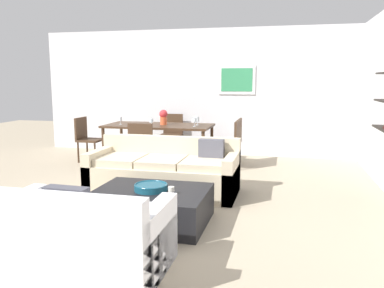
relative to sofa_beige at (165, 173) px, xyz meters
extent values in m
plane|color=tan|center=(0.10, -0.34, -0.29)|extent=(18.00, 18.00, 0.00)
cube|color=silver|center=(0.40, 3.19, 1.06)|extent=(8.40, 0.06, 2.70)
cube|color=white|center=(0.63, 3.15, 1.33)|extent=(0.78, 0.02, 0.61)
cube|color=#338C59|center=(0.63, 3.13, 1.33)|extent=(0.66, 0.01, 0.49)
cube|color=beige|center=(-0.01, -0.04, -0.08)|extent=(2.11, 0.90, 0.42)
cube|color=beige|center=(-0.01, 0.33, 0.31)|extent=(2.11, 0.16, 0.36)
cube|color=beige|center=(-0.99, -0.04, 0.01)|extent=(0.14, 0.90, 0.60)
cube|color=beige|center=(0.98, -0.04, 0.01)|extent=(0.14, 0.90, 0.60)
cube|color=beige|center=(-0.62, -0.08, 0.18)|extent=(0.59, 0.70, 0.10)
cube|color=beige|center=(-0.01, -0.08, 0.18)|extent=(0.59, 0.70, 0.10)
cube|color=beige|center=(0.60, -0.08, 0.18)|extent=(0.59, 0.70, 0.10)
cube|color=#4C4C56|center=(0.66, 0.15, 0.31)|extent=(0.36, 0.13, 0.36)
cube|color=white|center=(0.01, -2.42, -0.08)|extent=(1.47, 0.90, 0.42)
cube|color=white|center=(0.01, -2.79, 0.31)|extent=(1.47, 0.16, 0.36)
cube|color=white|center=(0.67, -2.42, 0.01)|extent=(0.14, 0.90, 0.60)
cube|color=white|center=(-0.66, -2.42, 0.01)|extent=(0.14, 0.90, 0.60)
cube|color=white|center=(0.30, -2.38, 0.18)|extent=(0.58, 0.70, 0.10)
cube|color=white|center=(-0.29, -2.38, 0.18)|extent=(0.58, 0.70, 0.10)
cube|color=#4C4C56|center=(0.01, -2.61, 0.31)|extent=(0.36, 0.13, 0.36)
cube|color=black|center=(0.22, -1.21, -0.10)|extent=(1.28, 1.00, 0.38)
cylinder|color=navy|center=(0.22, -1.22, 0.12)|extent=(0.38, 0.38, 0.07)
torus|color=navy|center=(0.22, -1.22, 0.15)|extent=(0.38, 0.38, 0.02)
cylinder|color=silver|center=(0.49, -1.31, 0.13)|extent=(0.07, 0.07, 0.08)
cube|color=#422D1E|center=(-0.74, 2.01, 0.44)|extent=(2.08, 0.98, 0.04)
cylinder|color=#422D1E|center=(-1.72, 1.58, 0.06)|extent=(0.06, 0.06, 0.71)
cylinder|color=#422D1E|center=(0.24, 1.58, 0.06)|extent=(0.06, 0.06, 0.71)
cylinder|color=#422D1E|center=(-1.72, 2.44, 0.06)|extent=(0.06, 0.06, 0.71)
cylinder|color=#422D1E|center=(0.24, 2.44, 0.06)|extent=(0.06, 0.06, 0.71)
cube|color=#422D1E|center=(-2.10, 1.79, 0.14)|extent=(0.44, 0.44, 0.04)
cube|color=#422D1E|center=(-2.30, 1.79, 0.37)|extent=(0.04, 0.44, 0.43)
cylinder|color=#422D1E|center=(-1.92, 1.61, -0.09)|extent=(0.04, 0.04, 0.41)
cylinder|color=#422D1E|center=(-1.92, 1.97, -0.09)|extent=(0.04, 0.04, 0.41)
cylinder|color=#422D1E|center=(-2.28, 1.61, -0.09)|extent=(0.04, 0.04, 0.41)
cylinder|color=#422D1E|center=(-2.28, 1.97, -0.09)|extent=(0.04, 0.04, 0.41)
cube|color=#422D1E|center=(0.62, 1.79, 0.14)|extent=(0.44, 0.44, 0.04)
cube|color=#422D1E|center=(0.82, 1.79, 0.37)|extent=(0.04, 0.44, 0.43)
cylinder|color=#422D1E|center=(0.44, 1.97, -0.09)|extent=(0.04, 0.04, 0.41)
cylinder|color=#422D1E|center=(0.44, 1.61, -0.09)|extent=(0.04, 0.04, 0.41)
cylinder|color=#422D1E|center=(0.80, 1.97, -0.09)|extent=(0.04, 0.04, 0.41)
cylinder|color=#422D1E|center=(0.80, 1.61, -0.09)|extent=(0.04, 0.04, 0.41)
cube|color=#422D1E|center=(-0.74, 1.20, 0.14)|extent=(0.44, 0.44, 0.04)
cube|color=#422D1E|center=(-0.74, 1.00, 0.37)|extent=(0.44, 0.04, 0.43)
cylinder|color=#422D1E|center=(-0.56, 1.38, -0.09)|extent=(0.04, 0.04, 0.41)
cylinder|color=#422D1E|center=(-0.92, 1.38, -0.09)|extent=(0.04, 0.04, 0.41)
cylinder|color=#422D1E|center=(-0.56, 1.02, -0.09)|extent=(0.04, 0.04, 0.41)
cylinder|color=#422D1E|center=(-0.92, 1.02, -0.09)|extent=(0.04, 0.04, 0.41)
cube|color=#422D1E|center=(-0.74, 2.82, 0.14)|extent=(0.44, 0.44, 0.04)
cube|color=#422D1E|center=(-0.74, 3.02, 0.37)|extent=(0.44, 0.04, 0.43)
cylinder|color=#422D1E|center=(-0.92, 2.64, -0.09)|extent=(0.04, 0.04, 0.41)
cylinder|color=#422D1E|center=(-0.56, 2.64, -0.09)|extent=(0.04, 0.04, 0.41)
cylinder|color=#422D1E|center=(-0.92, 3.00, -0.09)|extent=(0.04, 0.04, 0.41)
cylinder|color=#422D1E|center=(-0.56, 3.00, -0.09)|extent=(0.04, 0.04, 0.41)
cube|color=#422D1E|center=(0.62, 2.23, 0.14)|extent=(0.44, 0.44, 0.04)
cube|color=#422D1E|center=(0.82, 2.23, 0.37)|extent=(0.04, 0.44, 0.43)
cylinder|color=#422D1E|center=(0.44, 2.41, -0.09)|extent=(0.04, 0.04, 0.41)
cylinder|color=#422D1E|center=(0.44, 2.05, -0.09)|extent=(0.04, 0.04, 0.41)
cylinder|color=#422D1E|center=(0.80, 2.41, -0.09)|extent=(0.04, 0.04, 0.41)
cylinder|color=#422D1E|center=(0.80, 2.05, -0.09)|extent=(0.04, 0.04, 0.41)
cylinder|color=silver|center=(-1.49, 1.89, 0.46)|extent=(0.06, 0.06, 0.01)
cylinder|color=silver|center=(-1.49, 1.89, 0.50)|extent=(0.01, 0.01, 0.07)
cylinder|color=silver|center=(-1.49, 1.89, 0.57)|extent=(0.06, 0.06, 0.08)
cylinder|color=silver|center=(-0.74, 2.44, 0.46)|extent=(0.06, 0.06, 0.01)
cylinder|color=silver|center=(-0.74, 2.44, 0.50)|extent=(0.01, 0.01, 0.07)
cylinder|color=silver|center=(-0.74, 2.44, 0.58)|extent=(0.06, 0.06, 0.09)
cylinder|color=silver|center=(-0.74, 1.58, 0.46)|extent=(0.06, 0.06, 0.01)
cylinder|color=silver|center=(-0.74, 1.58, 0.51)|extent=(0.01, 0.01, 0.08)
cylinder|color=silver|center=(-0.74, 1.58, 0.59)|extent=(0.07, 0.07, 0.08)
cylinder|color=silver|center=(0.00, 1.89, 0.46)|extent=(0.06, 0.06, 0.01)
cylinder|color=silver|center=(0.00, 1.89, 0.50)|extent=(0.01, 0.01, 0.08)
cylinder|color=silver|center=(0.00, 1.89, 0.58)|extent=(0.08, 0.08, 0.08)
cylinder|color=silver|center=(0.00, 2.13, 0.46)|extent=(0.06, 0.06, 0.01)
cylinder|color=silver|center=(0.00, 2.13, 0.50)|extent=(0.01, 0.01, 0.06)
cylinder|color=silver|center=(0.00, 2.13, 0.57)|extent=(0.07, 0.07, 0.10)
cylinder|color=#D85933|center=(-0.66, 2.05, 0.53)|extent=(0.13, 0.13, 0.15)
sphere|color=red|center=(-0.66, 2.05, 0.67)|extent=(0.16, 0.16, 0.16)
camera|label=1|loc=(1.68, -5.31, 1.32)|focal=37.01mm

